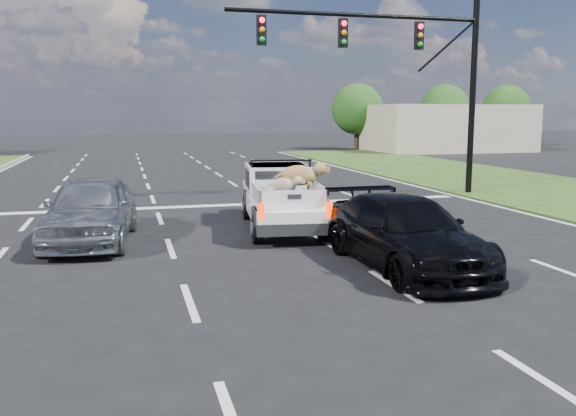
% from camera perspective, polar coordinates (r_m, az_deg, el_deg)
% --- Properties ---
extents(ground, '(160.00, 160.00, 0.00)m').
position_cam_1_polar(ground, '(10.14, 0.79, -8.03)').
color(ground, black).
rests_on(ground, ground).
extents(road_markings, '(17.75, 60.00, 0.01)m').
position_cam_1_polar(road_markings, '(16.38, -5.51, -1.52)').
color(road_markings, silver).
rests_on(road_markings, ground).
extents(traffic_signal, '(9.11, 0.31, 7.00)m').
position_cam_1_polar(traffic_signal, '(22.21, 11.61, 13.28)').
color(traffic_signal, black).
rests_on(traffic_signal, ground).
extents(building_right, '(12.00, 7.00, 3.60)m').
position_cam_1_polar(building_right, '(49.87, 14.66, 7.25)').
color(building_right, tan).
rests_on(building_right, ground).
extents(tree_far_d, '(4.20, 4.20, 5.40)m').
position_cam_1_polar(tree_far_d, '(50.88, 6.50, 9.18)').
color(tree_far_d, '#332114').
rests_on(tree_far_d, ground).
extents(tree_far_e, '(4.20, 4.20, 5.40)m').
position_cam_1_polar(tree_far_e, '(54.32, 14.47, 8.94)').
color(tree_far_e, '#332114').
rests_on(tree_far_e, ground).
extents(tree_far_f, '(4.20, 4.20, 5.40)m').
position_cam_1_polar(tree_far_f, '(57.50, 19.75, 8.68)').
color(tree_far_f, '#332114').
rests_on(tree_far_f, ground).
extents(pickup_truck, '(2.28, 4.90, 1.77)m').
position_cam_1_polar(pickup_truck, '(15.69, -0.57, 1.15)').
color(pickup_truck, black).
rests_on(pickup_truck, ground).
extents(silver_sedan, '(2.28, 4.68, 1.54)m').
position_cam_1_polar(silver_sedan, '(14.67, -17.99, -0.10)').
color(silver_sedan, '#A3A5A9').
rests_on(silver_sedan, ground).
extents(black_coupe, '(2.02, 4.74, 1.36)m').
position_cam_1_polar(black_coupe, '(11.88, 10.88, -2.28)').
color(black_coupe, black).
rests_on(black_coupe, ground).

